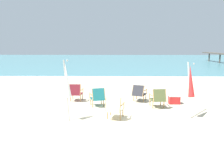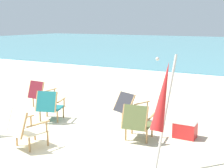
{
  "view_description": "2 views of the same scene",
  "coord_description": "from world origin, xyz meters",
  "px_view_note": "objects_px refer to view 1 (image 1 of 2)",
  "views": [
    {
      "loc": [
        -0.09,
        -8.09,
        2.57
      ],
      "look_at": [
        -0.29,
        2.16,
        0.75
      ],
      "focal_mm": 35.0,
      "sensor_mm": 36.0,
      "label": 1
    },
    {
      "loc": [
        4.24,
        -5.08,
        2.5
      ],
      "look_at": [
        -0.23,
        3.0,
        0.67
      ],
      "focal_mm": 50.0,
      "sensor_mm": 36.0,
      "label": 2
    }
  ],
  "objects_px": {
    "umbrella_furled_white": "(67,81)",
    "cooler_box": "(174,99)",
    "beach_chair_back_left": "(114,107)",
    "beach_chair_front_right": "(139,92)",
    "beach_chair_mid_center": "(76,92)",
    "beach_chair_far_center": "(98,97)",
    "beach_chair_back_right": "(158,98)",
    "umbrella_furled_red": "(191,81)"
  },
  "relations": [
    {
      "from": "beach_chair_far_center",
      "to": "beach_chair_front_right",
      "type": "distance_m",
      "value": 2.05
    },
    {
      "from": "umbrella_furled_red",
      "to": "cooler_box",
      "type": "xyz_separation_m",
      "value": [
        -0.08,
        1.75,
        -1.1
      ]
    },
    {
      "from": "beach_chair_front_right",
      "to": "beach_chair_back_right",
      "type": "height_order",
      "value": "beach_chair_back_right"
    },
    {
      "from": "beach_chair_far_center",
      "to": "cooler_box",
      "type": "relative_size",
      "value": 1.67
    },
    {
      "from": "beach_chair_far_center",
      "to": "beach_chair_mid_center",
      "type": "distance_m",
      "value": 1.42
    },
    {
      "from": "umbrella_furled_red",
      "to": "beach_chair_back_right",
      "type": "bearing_deg",
      "value": 131.08
    },
    {
      "from": "cooler_box",
      "to": "beach_chair_back_right",
      "type": "bearing_deg",
      "value": -140.8
    },
    {
      "from": "beach_chair_back_left",
      "to": "beach_chair_far_center",
      "type": "height_order",
      "value": "beach_chair_back_left"
    },
    {
      "from": "cooler_box",
      "to": "beach_chair_back_left",
      "type": "bearing_deg",
      "value": -141.21
    },
    {
      "from": "beach_chair_back_left",
      "to": "beach_chair_back_right",
      "type": "distance_m",
      "value": 2.31
    },
    {
      "from": "beach_chair_back_right",
      "to": "umbrella_furled_red",
      "type": "bearing_deg",
      "value": -48.92
    },
    {
      "from": "beach_chair_back_right",
      "to": "umbrella_furled_white",
      "type": "height_order",
      "value": "umbrella_furled_white"
    },
    {
      "from": "umbrella_furled_white",
      "to": "cooler_box",
      "type": "xyz_separation_m",
      "value": [
        4.26,
        2.24,
        -1.18
      ]
    },
    {
      "from": "beach_chair_mid_center",
      "to": "umbrella_furled_white",
      "type": "relative_size",
      "value": 0.39
    },
    {
      "from": "beach_chair_back_left",
      "to": "cooler_box",
      "type": "height_order",
      "value": "beach_chair_back_left"
    },
    {
      "from": "beach_chair_mid_center",
      "to": "cooler_box",
      "type": "distance_m",
      "value": 4.48
    },
    {
      "from": "beach_chair_far_center",
      "to": "beach_chair_mid_center",
      "type": "xyz_separation_m",
      "value": [
        -1.1,
        0.9,
        0.0
      ]
    },
    {
      "from": "beach_chair_front_right",
      "to": "beach_chair_mid_center",
      "type": "distance_m",
      "value": 2.94
    },
    {
      "from": "beach_chair_back_left",
      "to": "umbrella_furled_white",
      "type": "distance_m",
      "value": 1.87
    },
    {
      "from": "beach_chair_far_center",
      "to": "beach_chair_back_right",
      "type": "height_order",
      "value": "beach_chair_back_right"
    },
    {
      "from": "beach_chair_far_center",
      "to": "cooler_box",
      "type": "xyz_separation_m",
      "value": [
        3.36,
        0.55,
        -0.23
      ]
    },
    {
      "from": "beach_chair_front_right",
      "to": "umbrella_furled_red",
      "type": "relative_size",
      "value": 0.46
    },
    {
      "from": "beach_chair_front_right",
      "to": "beach_chair_back_left",
      "type": "bearing_deg",
      "value": -114.17
    },
    {
      "from": "beach_chair_far_center",
      "to": "umbrella_furled_white",
      "type": "xyz_separation_m",
      "value": [
        -0.9,
        -1.69,
        0.95
      ]
    },
    {
      "from": "beach_chair_front_right",
      "to": "beach_chair_mid_center",
      "type": "height_order",
      "value": "beach_chair_mid_center"
    },
    {
      "from": "beach_chair_far_center",
      "to": "umbrella_furled_white",
      "type": "bearing_deg",
      "value": -118.08
    },
    {
      "from": "umbrella_furled_white",
      "to": "cooler_box",
      "type": "relative_size",
      "value": 4.3
    },
    {
      "from": "beach_chair_back_right",
      "to": "cooler_box",
      "type": "distance_m",
      "value": 1.12
    },
    {
      "from": "umbrella_furled_white",
      "to": "umbrella_furled_red",
      "type": "xyz_separation_m",
      "value": [
        4.35,
        0.48,
        -0.08
      ]
    },
    {
      "from": "beach_chair_mid_center",
      "to": "beach_chair_back_right",
      "type": "xyz_separation_m",
      "value": [
        3.62,
        -1.04,
        -0.0
      ]
    },
    {
      "from": "beach_chair_mid_center",
      "to": "beach_chair_back_right",
      "type": "height_order",
      "value": "beach_chair_mid_center"
    },
    {
      "from": "beach_chair_mid_center",
      "to": "beach_chair_front_right",
      "type": "bearing_deg",
      "value": 0.37
    },
    {
      "from": "beach_chair_back_left",
      "to": "beach_chair_mid_center",
      "type": "xyz_separation_m",
      "value": [
        -1.81,
        2.48,
        0.0
      ]
    },
    {
      "from": "beach_chair_back_left",
      "to": "cooler_box",
      "type": "relative_size",
      "value": 1.67
    },
    {
      "from": "beach_chair_back_left",
      "to": "umbrella_furled_red",
      "type": "xyz_separation_m",
      "value": [
        2.73,
        0.37,
        0.86
      ]
    },
    {
      "from": "beach_chair_far_center",
      "to": "umbrella_furled_white",
      "type": "relative_size",
      "value": 0.39
    },
    {
      "from": "beach_chair_back_left",
      "to": "cooler_box",
      "type": "distance_m",
      "value": 3.41
    },
    {
      "from": "beach_chair_back_left",
      "to": "beach_chair_far_center",
      "type": "relative_size",
      "value": 1.0
    },
    {
      "from": "umbrella_furled_red",
      "to": "cooler_box",
      "type": "relative_size",
      "value": 4.06
    },
    {
      "from": "beach_chair_back_left",
      "to": "umbrella_furled_red",
      "type": "height_order",
      "value": "umbrella_furled_red"
    },
    {
      "from": "beach_chair_back_left",
      "to": "umbrella_furled_white",
      "type": "xyz_separation_m",
      "value": [
        -1.61,
        -0.11,
        0.95
      ]
    },
    {
      "from": "beach_chair_back_left",
      "to": "umbrella_furled_white",
      "type": "bearing_deg",
      "value": -176.17
    }
  ]
}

